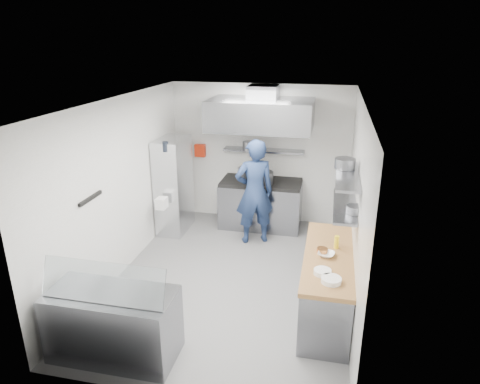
% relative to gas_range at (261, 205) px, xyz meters
% --- Properties ---
extents(floor, '(5.00, 5.00, 0.00)m').
position_rel_gas_range_xyz_m(floor, '(-0.10, -2.10, -0.45)').
color(floor, '#5C5C5E').
rests_on(floor, ground).
extents(ceiling, '(5.00, 5.00, 0.00)m').
position_rel_gas_range_xyz_m(ceiling, '(-0.10, -2.10, 2.35)').
color(ceiling, silver).
rests_on(ceiling, wall_back).
extents(wall_back, '(3.60, 2.80, 0.02)m').
position_rel_gas_range_xyz_m(wall_back, '(-0.10, 0.40, 0.95)').
color(wall_back, white).
rests_on(wall_back, floor).
extents(wall_front, '(3.60, 2.80, 0.02)m').
position_rel_gas_range_xyz_m(wall_front, '(-0.10, -4.60, 0.95)').
color(wall_front, white).
rests_on(wall_front, floor).
extents(wall_left, '(2.80, 5.00, 0.02)m').
position_rel_gas_range_xyz_m(wall_left, '(-1.90, -2.10, 0.95)').
color(wall_left, white).
rests_on(wall_left, floor).
extents(wall_right, '(2.80, 5.00, 0.02)m').
position_rel_gas_range_xyz_m(wall_right, '(1.70, -2.10, 0.95)').
color(wall_right, white).
rests_on(wall_right, floor).
extents(gas_range, '(1.60, 0.80, 0.90)m').
position_rel_gas_range_xyz_m(gas_range, '(0.00, 0.00, 0.00)').
color(gas_range, gray).
rests_on(gas_range, floor).
extents(cooktop, '(1.57, 0.78, 0.06)m').
position_rel_gas_range_xyz_m(cooktop, '(0.00, 0.00, 0.48)').
color(cooktop, black).
rests_on(cooktop, gas_range).
extents(stock_pot_left, '(0.25, 0.25, 0.20)m').
position_rel_gas_range_xyz_m(stock_pot_left, '(-0.38, 0.17, 0.61)').
color(stock_pot_left, slate).
rests_on(stock_pot_left, cooktop).
extents(stock_pot_mid, '(0.37, 0.37, 0.24)m').
position_rel_gas_range_xyz_m(stock_pot_mid, '(0.08, -0.14, 0.63)').
color(stock_pot_mid, slate).
rests_on(stock_pot_mid, cooktop).
extents(over_range_shelf, '(1.60, 0.30, 0.04)m').
position_rel_gas_range_xyz_m(over_range_shelf, '(0.00, 0.24, 1.07)').
color(over_range_shelf, gray).
rests_on(over_range_shelf, wall_back).
extents(shelf_pot_a, '(0.24, 0.24, 0.18)m').
position_rel_gas_range_xyz_m(shelf_pot_a, '(-0.28, 0.10, 1.18)').
color(shelf_pot_a, slate).
rests_on(shelf_pot_a, over_range_shelf).
extents(extractor_hood, '(1.90, 1.15, 0.55)m').
position_rel_gas_range_xyz_m(extractor_hood, '(0.00, -0.18, 1.85)').
color(extractor_hood, gray).
rests_on(extractor_hood, wall_back).
extents(hood_duct, '(0.55, 0.55, 0.24)m').
position_rel_gas_range_xyz_m(hood_duct, '(0.00, 0.05, 2.23)').
color(hood_duct, slate).
rests_on(hood_duct, extractor_hood).
extents(red_firebox, '(0.22, 0.10, 0.26)m').
position_rel_gas_range_xyz_m(red_firebox, '(-1.35, 0.34, 0.97)').
color(red_firebox, red).
rests_on(red_firebox, wall_back).
extents(chef, '(0.85, 0.72, 1.96)m').
position_rel_gas_range_xyz_m(chef, '(-0.00, -0.71, 0.53)').
color(chef, navy).
rests_on(chef, floor).
extents(wire_rack, '(0.50, 0.90, 1.85)m').
position_rel_gas_range_xyz_m(wire_rack, '(-1.63, -0.53, 0.48)').
color(wire_rack, silver).
rests_on(wire_rack, floor).
extents(rack_bin_a, '(0.17, 0.22, 0.20)m').
position_rel_gas_range_xyz_m(rack_bin_a, '(-1.63, -1.17, 0.35)').
color(rack_bin_a, white).
rests_on(rack_bin_a, wire_rack).
extents(rack_bin_b, '(0.15, 0.19, 0.17)m').
position_rel_gas_range_xyz_m(rack_bin_b, '(-1.63, -0.76, 0.85)').
color(rack_bin_b, yellow).
rests_on(rack_bin_b, wire_rack).
extents(rack_jar, '(0.11, 0.11, 0.18)m').
position_rel_gas_range_xyz_m(rack_jar, '(-1.58, -0.95, 1.35)').
color(rack_jar, black).
rests_on(rack_jar, wire_rack).
extents(knife_strip, '(0.04, 0.55, 0.05)m').
position_rel_gas_range_xyz_m(knife_strip, '(-1.88, -3.00, 1.10)').
color(knife_strip, black).
rests_on(knife_strip, wall_left).
extents(prep_counter_base, '(0.62, 2.00, 0.84)m').
position_rel_gas_range_xyz_m(prep_counter_base, '(1.38, -2.70, -0.03)').
color(prep_counter_base, gray).
rests_on(prep_counter_base, floor).
extents(prep_counter_top, '(0.65, 2.04, 0.06)m').
position_rel_gas_range_xyz_m(prep_counter_top, '(1.38, -2.70, 0.42)').
color(prep_counter_top, '#95663D').
rests_on(prep_counter_top, prep_counter_base).
extents(plate_stack_a, '(0.21, 0.21, 0.06)m').
position_rel_gas_range_xyz_m(plate_stack_a, '(1.31, -3.23, 0.48)').
color(plate_stack_a, white).
rests_on(plate_stack_a, prep_counter_top).
extents(plate_stack_b, '(0.24, 0.24, 0.06)m').
position_rel_gas_range_xyz_m(plate_stack_b, '(1.42, -3.40, 0.48)').
color(plate_stack_b, white).
rests_on(plate_stack_b, prep_counter_top).
extents(copper_pan, '(0.15, 0.15, 0.06)m').
position_rel_gas_range_xyz_m(copper_pan, '(1.29, -2.66, 0.48)').
color(copper_pan, '#B96E34').
rests_on(copper_pan, prep_counter_top).
extents(squeeze_bottle, '(0.07, 0.07, 0.18)m').
position_rel_gas_range_xyz_m(squeeze_bottle, '(1.47, -2.49, 0.54)').
color(squeeze_bottle, yellow).
rests_on(squeeze_bottle, prep_counter_top).
extents(mixing_bowl, '(0.26, 0.26, 0.05)m').
position_rel_gas_range_xyz_m(mixing_bowl, '(1.34, -2.75, 0.48)').
color(mixing_bowl, white).
rests_on(mixing_bowl, prep_counter_top).
extents(wall_shelf_lower, '(0.30, 1.30, 0.04)m').
position_rel_gas_range_xyz_m(wall_shelf_lower, '(1.54, -2.40, 1.05)').
color(wall_shelf_lower, gray).
rests_on(wall_shelf_lower, wall_right).
extents(wall_shelf_upper, '(0.30, 1.30, 0.04)m').
position_rel_gas_range_xyz_m(wall_shelf_upper, '(1.54, -2.40, 1.47)').
color(wall_shelf_upper, gray).
rests_on(wall_shelf_upper, wall_right).
extents(shelf_pot_c, '(0.22, 0.22, 0.10)m').
position_rel_gas_range_xyz_m(shelf_pot_c, '(1.66, -2.69, 1.12)').
color(shelf_pot_c, slate).
rests_on(shelf_pot_c, wall_shelf_lower).
extents(shelf_pot_d, '(0.28, 0.28, 0.14)m').
position_rel_gas_range_xyz_m(shelf_pot_d, '(1.51, -2.12, 1.56)').
color(shelf_pot_d, slate).
rests_on(shelf_pot_d, wall_shelf_upper).
extents(display_case, '(1.50, 0.70, 0.85)m').
position_rel_gas_range_xyz_m(display_case, '(-1.07, -4.10, -0.03)').
color(display_case, gray).
rests_on(display_case, floor).
extents(display_glass, '(1.47, 0.19, 0.42)m').
position_rel_gas_range_xyz_m(display_glass, '(-1.07, -4.22, 0.62)').
color(display_glass, silver).
rests_on(display_glass, display_case).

